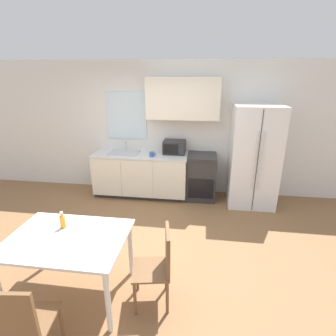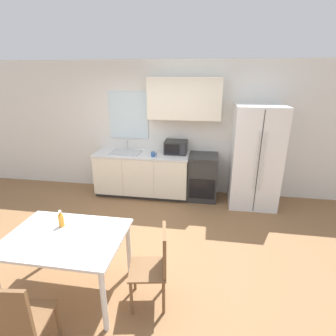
{
  "view_description": "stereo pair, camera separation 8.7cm",
  "coord_description": "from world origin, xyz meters",
  "px_view_note": "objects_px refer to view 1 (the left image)",
  "views": [
    {
      "loc": [
        0.9,
        -3.3,
        2.44
      ],
      "look_at": [
        0.38,
        0.5,
        1.05
      ],
      "focal_mm": 28.0,
      "sensor_mm": 36.0,
      "label": 1
    },
    {
      "loc": [
        0.98,
        -3.29,
        2.44
      ],
      "look_at": [
        0.38,
        0.5,
        1.05
      ],
      "focal_mm": 28.0,
      "sensor_mm": 36.0,
      "label": 2
    }
  ],
  "objects_px": {
    "oven_range": "(201,177)",
    "dining_chair_near": "(22,323)",
    "dining_chair_side": "(160,262)",
    "refrigerator": "(254,156)",
    "drink_bottle": "(63,221)",
    "dining_table": "(68,245)",
    "coffee_mug": "(152,154)",
    "microwave": "(174,147)"
  },
  "relations": [
    {
      "from": "dining_chair_side",
      "to": "dining_table",
      "type": "bearing_deg",
      "value": 81.34
    },
    {
      "from": "microwave",
      "to": "dining_table",
      "type": "bearing_deg",
      "value": -106.47
    },
    {
      "from": "dining_table",
      "to": "dining_chair_near",
      "type": "xyz_separation_m",
      "value": [
        0.02,
        -0.84,
        -0.14
      ]
    },
    {
      "from": "drink_bottle",
      "to": "coffee_mug",
      "type": "bearing_deg",
      "value": 76.55
    },
    {
      "from": "refrigerator",
      "to": "drink_bottle",
      "type": "bearing_deg",
      "value": -135.17
    },
    {
      "from": "refrigerator",
      "to": "dining_chair_side",
      "type": "height_order",
      "value": "refrigerator"
    },
    {
      "from": "oven_range",
      "to": "dining_chair_near",
      "type": "distance_m",
      "value": 3.87
    },
    {
      "from": "coffee_mug",
      "to": "dining_chair_near",
      "type": "xyz_separation_m",
      "value": [
        -0.41,
        -3.42,
        -0.42
      ]
    },
    {
      "from": "dining_table",
      "to": "dining_chair_side",
      "type": "height_order",
      "value": "dining_chair_side"
    },
    {
      "from": "dining_table",
      "to": "drink_bottle",
      "type": "xyz_separation_m",
      "value": [
        -0.13,
        0.18,
        0.18
      ]
    },
    {
      "from": "oven_range",
      "to": "coffee_mug",
      "type": "bearing_deg",
      "value": -168.84
    },
    {
      "from": "dining_table",
      "to": "drink_bottle",
      "type": "height_order",
      "value": "drink_bottle"
    },
    {
      "from": "dining_table",
      "to": "microwave",
      "type": "bearing_deg",
      "value": 73.53
    },
    {
      "from": "oven_range",
      "to": "dining_chair_side",
      "type": "relative_size",
      "value": 0.99
    },
    {
      "from": "oven_range",
      "to": "dining_chair_side",
      "type": "distance_m",
      "value": 2.77
    },
    {
      "from": "coffee_mug",
      "to": "dining_chair_near",
      "type": "bearing_deg",
      "value": -96.92
    },
    {
      "from": "dining_chair_side",
      "to": "drink_bottle",
      "type": "bearing_deg",
      "value": 72.23
    },
    {
      "from": "microwave",
      "to": "coffee_mug",
      "type": "relative_size",
      "value": 3.96
    },
    {
      "from": "refrigerator",
      "to": "microwave",
      "type": "relative_size",
      "value": 4.32
    },
    {
      "from": "coffee_mug",
      "to": "drink_bottle",
      "type": "bearing_deg",
      "value": -103.45
    },
    {
      "from": "dining_chair_side",
      "to": "drink_bottle",
      "type": "relative_size",
      "value": 4.58
    },
    {
      "from": "oven_range",
      "to": "refrigerator",
      "type": "height_order",
      "value": "refrigerator"
    },
    {
      "from": "dining_chair_near",
      "to": "dining_chair_side",
      "type": "relative_size",
      "value": 1.0
    },
    {
      "from": "dining_chair_near",
      "to": "dining_chair_side",
      "type": "height_order",
      "value": "same"
    },
    {
      "from": "microwave",
      "to": "drink_bottle",
      "type": "height_order",
      "value": "microwave"
    },
    {
      "from": "oven_range",
      "to": "drink_bottle",
      "type": "distance_m",
      "value": 3.04
    },
    {
      "from": "refrigerator",
      "to": "coffee_mug",
      "type": "height_order",
      "value": "refrigerator"
    },
    {
      "from": "microwave",
      "to": "coffee_mug",
      "type": "height_order",
      "value": "microwave"
    },
    {
      "from": "dining_chair_near",
      "to": "drink_bottle",
      "type": "xyz_separation_m",
      "value": [
        -0.16,
        1.02,
        0.32
      ]
    },
    {
      "from": "drink_bottle",
      "to": "dining_table",
      "type": "bearing_deg",
      "value": -53.38
    },
    {
      "from": "refrigerator",
      "to": "oven_range",
      "type": "bearing_deg",
      "value": 174.73
    },
    {
      "from": "oven_range",
      "to": "microwave",
      "type": "bearing_deg",
      "value": 170.5
    },
    {
      "from": "microwave",
      "to": "dining_table",
      "type": "relative_size",
      "value": 0.35
    },
    {
      "from": "refrigerator",
      "to": "drink_bottle",
      "type": "relative_size",
      "value": 9.44
    },
    {
      "from": "coffee_mug",
      "to": "refrigerator",
      "type": "bearing_deg",
      "value": 3.05
    },
    {
      "from": "oven_range",
      "to": "refrigerator",
      "type": "bearing_deg",
      "value": -5.27
    },
    {
      "from": "oven_range",
      "to": "dining_chair_near",
      "type": "relative_size",
      "value": 0.99
    },
    {
      "from": "dining_table",
      "to": "refrigerator",
      "type": "bearing_deg",
      "value": 48.37
    },
    {
      "from": "coffee_mug",
      "to": "dining_chair_side",
      "type": "height_order",
      "value": "coffee_mug"
    },
    {
      "from": "refrigerator",
      "to": "microwave",
      "type": "distance_m",
      "value": 1.55
    },
    {
      "from": "oven_range",
      "to": "drink_bottle",
      "type": "relative_size",
      "value": 4.53
    },
    {
      "from": "refrigerator",
      "to": "dining_table",
      "type": "height_order",
      "value": "refrigerator"
    }
  ]
}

